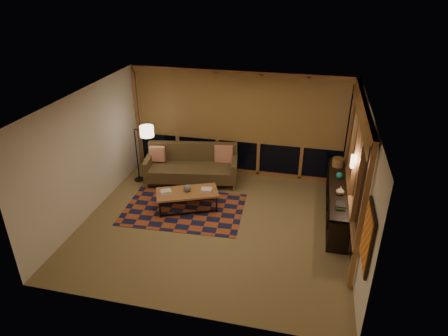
% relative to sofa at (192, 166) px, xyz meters
% --- Properties ---
extents(floor, '(5.50, 5.00, 0.01)m').
position_rel_sofa_xyz_m(floor, '(1.01, -1.67, -0.46)').
color(floor, '#A48957').
rests_on(floor, ground).
extents(ceiling, '(5.50, 5.00, 0.01)m').
position_rel_sofa_xyz_m(ceiling, '(1.01, -1.67, 2.24)').
color(ceiling, silver).
rests_on(ceiling, walls).
extents(walls, '(5.51, 5.01, 2.70)m').
position_rel_sofa_xyz_m(walls, '(1.01, -1.67, 0.89)').
color(walls, white).
rests_on(walls, floor).
extents(window_wall_back, '(5.30, 0.16, 2.60)m').
position_rel_sofa_xyz_m(window_wall_back, '(1.01, 0.76, 0.89)').
color(window_wall_back, '#9F6C39').
rests_on(window_wall_back, walls).
extents(window_wall_right, '(0.16, 3.70, 2.60)m').
position_rel_sofa_xyz_m(window_wall_right, '(3.69, -1.07, 0.89)').
color(window_wall_right, '#9F6C39').
rests_on(window_wall_right, walls).
extents(wall_art, '(0.06, 0.74, 0.94)m').
position_rel_sofa_xyz_m(wall_art, '(3.72, -3.52, 0.99)').
color(wall_art, '#F14C26').
rests_on(wall_art, walls).
extents(wall_sconce, '(0.12, 0.18, 0.22)m').
position_rel_sofa_xyz_m(wall_sconce, '(3.63, -1.22, 1.09)').
color(wall_sconce, '#FFE7BF').
rests_on(wall_sconce, walls).
extents(sofa, '(2.36, 1.28, 0.92)m').
position_rel_sofa_xyz_m(sofa, '(0.00, 0.00, 0.00)').
color(sofa, brown).
rests_on(sofa, floor).
extents(pillow_left, '(0.39, 0.17, 0.38)m').
position_rel_sofa_xyz_m(pillow_left, '(-0.88, -0.00, 0.19)').
color(pillow_left, red).
rests_on(pillow_left, sofa).
extents(pillow_right, '(0.46, 0.17, 0.45)m').
position_rel_sofa_xyz_m(pillow_right, '(0.74, 0.38, 0.22)').
color(pillow_right, red).
rests_on(pillow_right, sofa).
extents(area_rug, '(2.72, 1.89, 0.01)m').
position_rel_sofa_xyz_m(area_rug, '(0.20, -1.27, -0.45)').
color(area_rug, '#9B4524').
rests_on(area_rug, floor).
extents(coffee_table, '(1.47, 1.09, 0.45)m').
position_rel_sofa_xyz_m(coffee_table, '(0.28, -1.23, -0.24)').
color(coffee_table, '#9F6C39').
rests_on(coffee_table, floor).
extents(book_stack_a, '(0.28, 0.26, 0.06)m').
position_rel_sofa_xyz_m(book_stack_a, '(-0.15, -1.40, 0.02)').
color(book_stack_a, white).
rests_on(book_stack_a, coffee_table).
extents(book_stack_b, '(0.29, 0.24, 0.05)m').
position_rel_sofa_xyz_m(book_stack_b, '(0.68, -1.08, 0.01)').
color(book_stack_b, white).
rests_on(book_stack_b, coffee_table).
extents(ceramic_pot, '(0.23, 0.23, 0.16)m').
position_rel_sofa_xyz_m(ceramic_pot, '(0.28, -1.21, 0.07)').
color(ceramic_pot, '#2B2C33').
rests_on(ceramic_pot, coffee_table).
extents(floor_lamp, '(0.54, 0.39, 1.51)m').
position_rel_sofa_xyz_m(floor_lamp, '(-1.35, -0.19, 0.30)').
color(floor_lamp, black).
rests_on(floor_lamp, floor).
extents(bookshelf, '(0.40, 2.85, 0.71)m').
position_rel_sofa_xyz_m(bookshelf, '(3.50, -0.67, -0.10)').
color(bookshelf, black).
rests_on(bookshelf, floor).
extents(basket, '(0.32, 0.32, 0.20)m').
position_rel_sofa_xyz_m(basket, '(3.48, 0.26, 0.35)').
color(basket, brown).
rests_on(basket, bookshelf).
extents(teal_bowl, '(0.18, 0.18, 0.14)m').
position_rel_sofa_xyz_m(teal_bowl, '(3.50, -0.34, 0.33)').
color(teal_bowl, '#187E7A').
rests_on(teal_bowl, bookshelf).
extents(vase, '(0.20, 0.20, 0.17)m').
position_rel_sofa_xyz_m(vase, '(3.50, -1.06, 0.34)').
color(vase, tan).
rests_on(vase, bookshelf).
extents(shelf_book_stack, '(0.16, 0.23, 0.06)m').
position_rel_sofa_xyz_m(shelf_book_stack, '(3.50, -1.57, 0.29)').
color(shelf_book_stack, white).
rests_on(shelf_book_stack, bookshelf).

